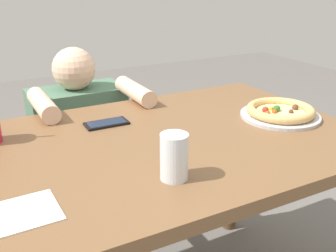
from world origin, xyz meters
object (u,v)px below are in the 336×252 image
Objects in this scene: water_cup_clear at (174,156)px; diner_seated at (82,160)px; pizza_near at (280,112)px; cell_phone at (107,123)px.

water_cup_clear is 0.98m from diner_seated.
pizza_near reaches higher than cell_phone.
pizza_near is at bearing 21.04° from water_cup_clear.
water_cup_clear reaches higher than pizza_near.
cell_phone is (-0.59, 0.23, -0.02)m from pizza_near.
diner_seated reaches higher than water_cup_clear.
water_cup_clear is 0.82× the size of cell_phone.
pizza_near is at bearing -49.98° from diner_seated.
water_cup_clear is at bearing -87.39° from cell_phone.
pizza_near is 0.61m from water_cup_clear.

